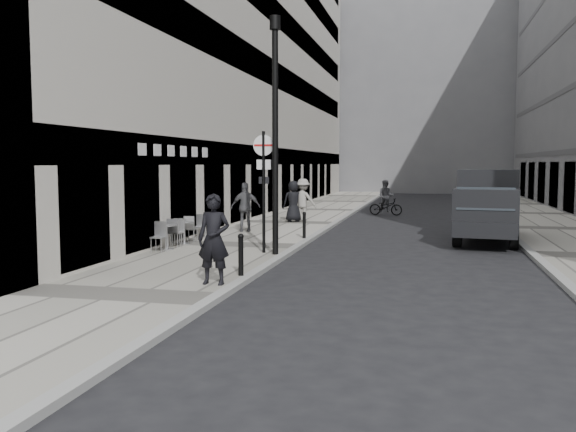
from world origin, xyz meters
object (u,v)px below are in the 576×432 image
object	(u,v)px
lamppost	(275,124)
cyclist	(386,201)
panel_van	(488,201)
walking_man	(214,239)
sign_post	(264,175)

from	to	relation	value
lamppost	cyclist	world-z (taller)	lamppost
panel_van	cyclist	distance (m)	10.97
walking_man	panel_van	world-z (taller)	panel_van
sign_post	panel_van	size ratio (longest dim) A/B	0.64
walking_man	lamppost	bearing A→B (deg)	87.57
cyclist	panel_van	bearing A→B (deg)	-61.39
sign_post	panel_van	bearing A→B (deg)	37.61
sign_post	panel_van	xyz separation A→B (m)	(6.62, 5.10, -0.95)
walking_man	cyclist	distance (m)	20.08
lamppost	sign_post	bearing A→B (deg)	151.18
walking_man	sign_post	xyz separation A→B (m)	(-0.20, 4.73, 1.27)
lamppost	cyclist	xyz separation A→B (m)	(2.03, 15.44, -3.09)
walking_man	sign_post	bearing A→B (deg)	92.53
cyclist	sign_post	bearing A→B (deg)	-92.96
sign_post	cyclist	xyz separation A→B (m)	(2.43, 15.22, -1.64)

